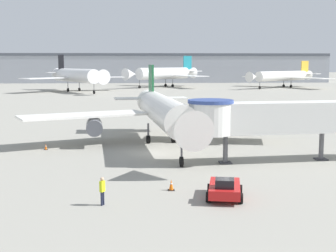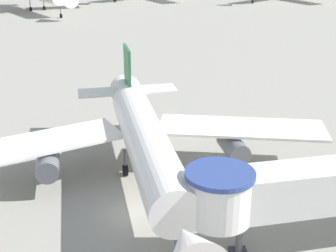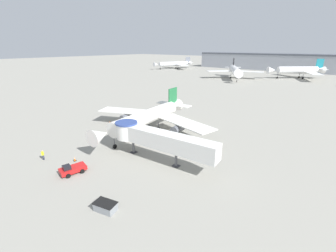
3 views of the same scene
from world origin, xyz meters
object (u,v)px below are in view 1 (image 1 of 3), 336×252
Objects in this scene: main_airplane at (163,112)px; pushback_tug_red at (225,188)px; traffic_cone_near_nose at (171,185)px; ground_crew_marshaller at (102,189)px; background_jet_teal_tail at (165,73)px; jet_bridge at (280,117)px; background_jet_black_tail at (76,76)px; background_jet_gold_tail at (284,76)px; traffic_cone_port_wing at (46,147)px.

pushback_tug_red is (2.99, -20.60, -3.05)m from main_airplane.
ground_crew_marshaller reaches higher than traffic_cone_near_nose.
ground_crew_marshaller is (-8.08, -0.95, 0.36)m from pushback_tug_red.
background_jet_teal_tail is at bearing 28.96° from ground_crew_marshaller.
jet_bridge is 4.77× the size of pushback_tug_red.
pushback_tug_red is 0.12× the size of background_jet_black_tail.
ground_crew_marshaller is 149.93m from background_jet_gold_tail.
background_jet_black_tail reaches higher than main_airplane.
pushback_tug_red is 121.58m from background_jet_black_tail.
traffic_cone_port_wing is 100.59m from background_jet_black_tail.
background_jet_gold_tail is (51.17, 135.86, 3.94)m from traffic_cone_near_nose.
ground_crew_marshaller is (-15.34, -12.51, -3.07)m from jet_bridge.
traffic_cone_port_wing is at bearing 54.26° from ground_crew_marshaller.
ground_crew_marshaller is at bearing -69.67° from traffic_cone_port_wing.
traffic_cone_port_wing is at bearing 140.56° from pushback_tug_red.
background_jet_teal_tail is (20.09, 126.57, 4.84)m from traffic_cone_port_wing.
traffic_cone_near_nose is 0.43× the size of ground_crew_marshaller.
main_airplane is at bearing 7.75° from traffic_cone_port_wing.
background_jet_black_tail is (-9.36, 100.04, 4.83)m from traffic_cone_port_wing.
pushback_tug_red is 6.81× the size of traffic_cone_port_wing.
main_airplane reaches higher than ground_crew_marshaller.
jet_bridge is 10.90× the size of ground_crew_marshaller.
background_jet_teal_tail is at bearing 85.42° from jet_bridge.
main_airplane reaches higher than jet_bridge.
background_jet_gold_tail reaches higher than traffic_cone_near_nose.
traffic_cone_port_wing is at bearing -49.90° from background_jet_teal_tail.
background_jet_teal_tail is (8.08, 143.17, 4.76)m from traffic_cone_near_nose.
background_jet_teal_tail reaches higher than main_airplane.
traffic_cone_near_nose is (-10.68, -9.26, -3.75)m from jet_bridge.
background_jet_black_tail reaches higher than jet_bridge.
ground_crew_marshaller is at bearing -145.08° from traffic_cone_near_nose.
jet_bridge is at bearing 40.93° from traffic_cone_near_nose.
background_jet_gold_tail is at bearing 61.22° from main_airplane.
jet_bridge is 24.16m from traffic_cone_port_wing.
background_jet_teal_tail is (12.74, 146.42, 4.07)m from ground_crew_marshaller.
background_jet_black_tail reaches higher than background_jet_gold_tail.
background_jet_gold_tail reaches higher than ground_crew_marshaller.
ground_crew_marshaller is at bearing -108.75° from main_airplane.
main_airplane is at bearing 132.91° from jet_bridge.
main_airplane is 40.46× the size of traffic_cone_near_nose.
pushback_tug_red is at bearing -127.78° from jet_bridge.
background_jet_black_tail is at bearing 113.09° from pushback_tug_red.
background_jet_black_tail is 1.04× the size of background_jet_gold_tail.
pushback_tug_red is 145.62m from background_jet_teal_tail.
pushback_tug_red is 0.13× the size of background_jet_teal_tail.
background_jet_gold_tail reaches higher than traffic_cone_port_wing.
background_jet_teal_tail is 0.92× the size of background_jet_black_tail.
main_airplane is 18.61m from traffic_cone_near_nose.
traffic_cone_port_wing is 0.79× the size of traffic_cone_near_nose.
jet_bridge is at bearing -55.94° from background_jet_gold_tail.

